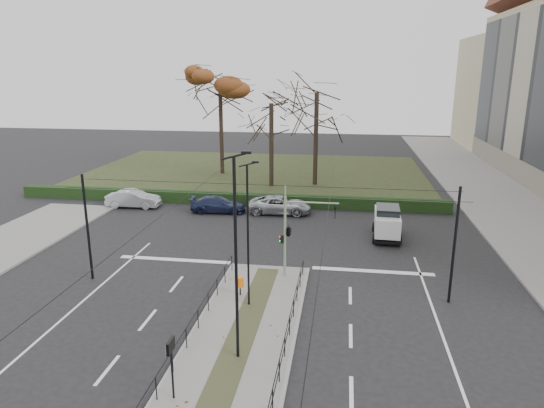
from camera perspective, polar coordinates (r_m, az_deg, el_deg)
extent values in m
plane|color=black|center=(24.46, -2.11, -12.02)|extent=(140.00, 140.00, 0.00)
cube|color=slate|center=(22.27, -3.33, -14.78)|extent=(4.40, 15.00, 0.14)
cube|color=slate|center=(46.85, 25.54, 0.03)|extent=(8.00, 90.00, 0.14)
cube|color=#262F17|center=(55.42, -2.12, 3.69)|extent=(38.00, 26.00, 0.10)
cube|color=black|center=(42.56, -5.45, 0.66)|extent=(38.00, 1.00, 1.00)
cylinder|color=black|center=(28.16, -4.74, -6.93)|extent=(0.04, 0.04, 0.90)
cylinder|color=black|center=(27.55, 3.66, -7.42)|extent=(0.04, 0.04, 0.90)
cylinder|color=black|center=(22.20, -8.73, -12.20)|extent=(0.04, 13.20, 0.04)
cylinder|color=black|center=(21.42, 2.09, -13.09)|extent=(0.04, 13.20, 0.04)
cylinder|color=black|center=(28.28, -20.89, -2.63)|extent=(0.14, 0.14, 6.00)
cylinder|color=black|center=(25.34, 20.66, -4.65)|extent=(0.14, 0.14, 6.00)
cylinder|color=black|center=(23.42, -1.79, 1.15)|extent=(20.00, 0.02, 0.02)
cylinder|color=black|center=(25.33, -0.98, 2.25)|extent=(20.00, 0.02, 0.02)
cylinder|color=black|center=(21.60, -12.40, -0.98)|extent=(0.02, 34.00, 0.02)
cylinder|color=black|center=(20.23, 6.48, -1.83)|extent=(0.02, 34.00, 0.02)
cylinder|color=gray|center=(26.71, 1.53, -3.80)|extent=(0.14, 0.14, 4.67)
cylinder|color=gray|center=(26.00, 4.71, 0.17)|extent=(2.88, 0.09, 0.09)
imported|color=black|center=(26.08, 7.45, -0.89)|extent=(0.14, 0.17, 0.81)
imported|color=black|center=(26.58, 1.96, -3.09)|extent=(0.48, 1.80, 0.72)
cube|color=black|center=(26.79, 1.19, -4.15)|extent=(0.20, 0.14, 0.45)
sphere|color=#FF0C0C|center=(26.76, 1.00, -3.87)|extent=(0.10, 0.10, 0.10)
sphere|color=#0CE533|center=(26.84, 0.99, -4.36)|extent=(0.10, 0.10, 0.10)
cylinder|color=black|center=(25.29, -3.76, -10.12)|extent=(0.08, 0.08, 0.47)
cylinder|color=orange|center=(25.09, -3.78, -9.14)|extent=(0.38, 0.38, 0.52)
cylinder|color=black|center=(18.07, -11.67, -18.67)|extent=(0.08, 0.08, 2.17)
cube|color=black|center=(17.54, -11.85, -16.02)|extent=(0.11, 0.60, 0.46)
cube|color=silver|center=(17.56, -12.06, -15.99)|extent=(0.02, 0.52, 0.38)
cylinder|color=black|center=(18.62, -4.25, -6.85)|extent=(0.12, 0.12, 8.15)
cube|color=black|center=(17.37, -3.05, 6.08)|extent=(0.36, 0.14, 0.10)
cylinder|color=black|center=(23.02, -2.85, -3.94)|extent=(0.11, 0.11, 7.00)
cube|color=black|center=(22.02, -1.96, 4.96)|extent=(0.31, 0.12, 0.09)
imported|color=#A5A8AD|center=(42.95, -15.99, 0.60)|extent=(4.61, 1.83, 1.49)
imported|color=#1E2546|center=(40.10, -6.38, -0.06)|extent=(4.63, 2.18, 1.31)
imported|color=#A5A8AD|center=(39.56, 0.94, -0.09)|extent=(5.15, 2.50, 1.41)
cube|color=silver|center=(34.56, 13.38, -2.05)|extent=(1.85, 4.06, 1.29)
cube|color=black|center=(34.34, 13.46, -0.81)|extent=(1.64, 2.26, 0.60)
cube|color=black|center=(34.82, 13.29, -3.39)|extent=(1.88, 4.14, 0.18)
cylinder|color=black|center=(33.62, 14.80, -4.12)|extent=(0.25, 0.67, 0.66)
cylinder|color=black|center=(33.53, 11.93, -3.98)|extent=(0.25, 0.67, 0.66)
cylinder|color=black|center=(36.11, 14.56, -2.75)|extent=(0.25, 0.67, 0.66)
cylinder|color=black|center=(36.03, 11.89, -2.62)|extent=(0.25, 0.67, 0.66)
cylinder|color=black|center=(54.45, -6.00, 8.82)|extent=(0.44, 0.44, 10.05)
ellipsoid|color=#572E14|center=(54.12, -6.15, 14.11)|extent=(10.08, 10.08, 6.32)
cylinder|color=black|center=(48.93, 5.18, 7.59)|extent=(0.44, 0.44, 9.18)
cylinder|color=black|center=(48.16, -0.08, 6.92)|extent=(0.44, 0.44, 8.16)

